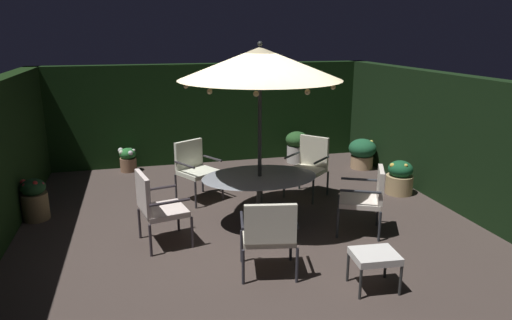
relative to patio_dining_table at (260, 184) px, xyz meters
name	(u,v)px	position (x,y,z in m)	size (l,w,h in m)	color
ground_plane	(252,230)	(-0.16, -0.17, -0.63)	(7.20, 7.98, 0.02)	#413631
hedge_backdrop_rear	(209,113)	(-0.16, 3.68, 0.44)	(7.20, 0.30, 2.13)	black
hedge_backdrop_right	(464,144)	(3.29, -0.17, 0.44)	(0.30, 7.98, 2.13)	black
patio_dining_table	(260,184)	(0.00, 0.00, 0.00)	(1.70, 1.23, 0.75)	#2D2F2D
patio_umbrella	(260,64)	(0.00, 0.00, 1.74)	(2.27, 2.27, 2.66)	#2C2F2D
patio_chair_north	(269,232)	(-0.29, -1.51, -0.06)	(0.74, 0.67, 0.96)	#2B2B32
patio_chair_northeast	(367,196)	(1.38, -0.67, -0.06)	(0.78, 0.76, 0.96)	#292D32
patio_chair_east	(310,163)	(1.16, 1.01, -0.04)	(0.81, 0.82, 1.03)	#282F2D
patio_chair_southeast	(195,166)	(-0.79, 1.32, -0.03)	(0.81, 0.80, 1.00)	#323033
patio_chair_south	(156,204)	(-1.51, -0.33, -0.04)	(0.71, 0.74, 1.01)	#2F292F
ottoman_footrest	(375,257)	(0.77, -2.05, -0.24)	(0.52, 0.45, 0.44)	#2A2B2B
potted_plant_left_near	(400,178)	(2.74, 0.68, -0.33)	(0.47, 0.47, 0.60)	tan
potted_plant_left_far	(297,146)	(1.65, 3.05, -0.25)	(0.50, 0.50, 0.69)	beige
potted_plant_right_far	(362,152)	(2.83, 2.29, -0.28)	(0.57, 0.57, 0.62)	tan
potted_plant_back_right	(128,159)	(-1.93, 3.27, -0.36)	(0.36, 0.34, 0.49)	#8D6449
potted_plant_front_corner	(35,199)	(-3.27, 1.01, -0.30)	(0.39, 0.39, 0.64)	olive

